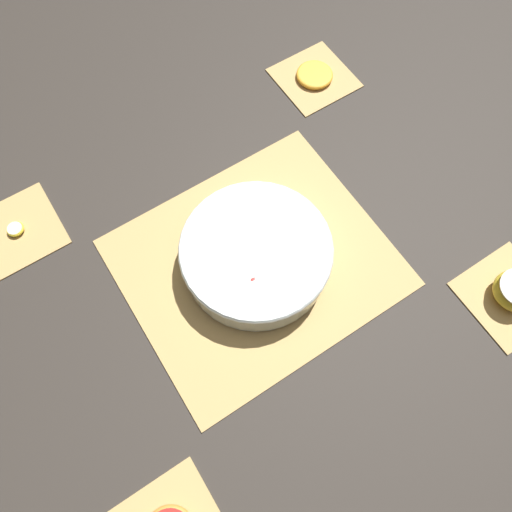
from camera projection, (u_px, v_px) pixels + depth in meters
The scene contains 8 objects.
ground_plane at pixel (256, 263), 0.93m from camera, with size 6.00×6.00×0.00m, color #2D2823.
bamboo_mat_center at pixel (256, 262), 0.92m from camera, with size 0.47×0.41×0.01m.
coaster_mat_near_left at pixel (314, 77), 1.10m from camera, with size 0.16×0.16×0.01m.
coaster_mat_near_right at pixel (17, 231), 0.95m from camera, with size 0.16×0.16×0.01m.
coaster_mat_far_left at pixel (509, 296), 0.90m from camera, with size 0.16×0.16×0.01m.
fruit_salad_bowl at pixel (256, 254), 0.89m from camera, with size 0.27×0.27×0.07m.
orange_slice_whole at pixel (315, 75), 1.09m from camera, with size 0.08×0.08×0.01m.
banana_coin_single at pixel (15, 229), 0.94m from camera, with size 0.03×0.03×0.01m.
Camera 1 is at (0.19, 0.30, 0.86)m, focal length 35.00 mm.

